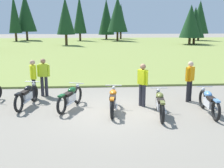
{
  "coord_description": "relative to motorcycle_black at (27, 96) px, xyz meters",
  "views": [
    {
      "loc": [
        -0.71,
        -9.42,
        3.19
      ],
      "look_at": [
        0.0,
        0.6,
        0.9
      ],
      "focal_mm": 43.31,
      "sensor_mm": 36.0,
      "label": 1
    }
  ],
  "objects": [
    {
      "name": "forest_treeline",
      "position": [
        -1.18,
        31.97,
        3.87
      ],
      "size": [
        42.87,
        28.74,
        8.76
      ],
      "color": "#47331E",
      "rests_on": "ground"
    },
    {
      "name": "rider_with_back_turned",
      "position": [
        0.04,
        1.13,
        0.51
      ],
      "size": [
        0.33,
        0.52,
        1.67
      ],
      "color": "black",
      "rests_on": "ground"
    },
    {
      "name": "grass_moorland",
      "position": [
        3.28,
        24.97,
        -0.39
      ],
      "size": [
        80.0,
        44.0,
        0.1
      ],
      "primitive_type": "cube",
      "color": "olive",
      "rests_on": "ground"
    },
    {
      "name": "motorcycle_olive",
      "position": [
        4.87,
        -1.42,
        0.0
      ],
      "size": [
        0.62,
        2.09,
        0.88
      ],
      "color": "black",
      "rests_on": "ground"
    },
    {
      "name": "rider_in_hivis_vest",
      "position": [
        4.46,
        -0.26,
        0.51
      ],
      "size": [
        0.37,
        0.48,
        1.67
      ],
      "color": "#2D2D38",
      "rests_on": "ground"
    },
    {
      "name": "ground_plane",
      "position": [
        3.28,
        -0.85,
        -0.44
      ],
      "size": [
        140.0,
        140.0,
        0.0
      ],
      "primitive_type": "plane",
      "color": "gray"
    },
    {
      "name": "motorcycle_orange",
      "position": [
        3.27,
        -0.89,
        0.0
      ],
      "size": [
        0.62,
        2.1,
        0.88
      ],
      "color": "black",
      "rests_on": "ground"
    },
    {
      "name": "motorcycle_black",
      "position": [
        0.0,
        0.0,
        0.0
      ],
      "size": [
        0.66,
        2.08,
        0.88
      ],
      "color": "black",
      "rests_on": "ground"
    },
    {
      "name": "motorcycle_sky_blue",
      "position": [
        6.66,
        -1.34,
        0.0
      ],
      "size": [
        0.62,
        2.1,
        0.88
      ],
      "color": "black",
      "rests_on": "ground"
    },
    {
      "name": "rider_checking_bike",
      "position": [
        0.4,
        1.52,
        0.51
      ],
      "size": [
        0.55,
        0.22,
        1.67
      ],
      "color": "#2D2D38",
      "rests_on": "ground"
    },
    {
      "name": "rider_near_row_end",
      "position": [
        6.49,
        0.24,
        0.51
      ],
      "size": [
        0.42,
        0.41,
        1.67
      ],
      "color": "black",
      "rests_on": "ground"
    },
    {
      "name": "motorcycle_british_green",
      "position": [
        1.69,
        -0.37,
        0.0
      ],
      "size": [
        0.92,
        2.0,
        0.88
      ],
      "color": "black",
      "rests_on": "ground"
    }
  ]
}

